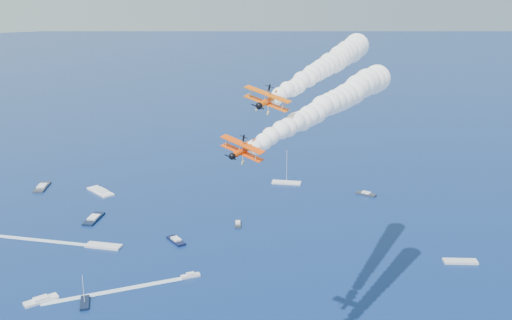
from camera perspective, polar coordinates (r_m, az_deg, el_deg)
biplane_lead at (r=101.70m, az=1.10°, el=5.67°), size 11.19×12.05×7.57m
biplane_trail at (r=89.81m, az=-1.24°, el=0.91°), size 9.24×10.27×6.45m
smoke_trail_lead at (r=126.71m, az=6.41°, el=8.75°), size 57.71×53.05×10.20m
smoke_trail_trail at (r=112.63m, az=6.74°, el=5.17°), size 57.41×46.05×10.20m
spectator_boats at (r=203.94m, az=-17.88°, el=-7.44°), size 215.78×162.96×0.70m
boat_wakes at (r=171.07m, az=-19.75°, el=-12.63°), size 74.96×107.49×0.04m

